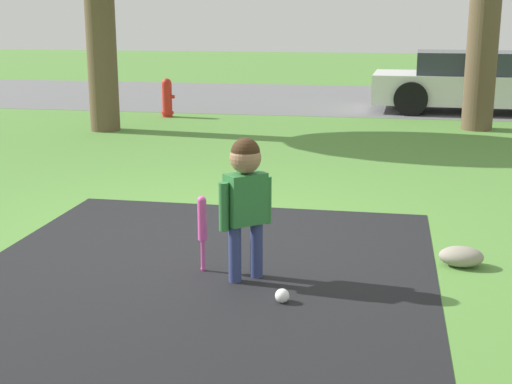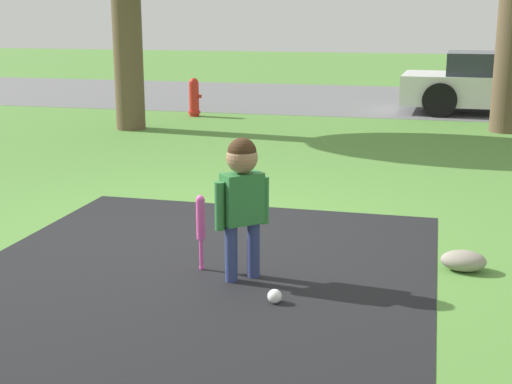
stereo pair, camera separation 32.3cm
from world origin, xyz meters
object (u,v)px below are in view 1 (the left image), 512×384
(baseball_bat, at_px, (202,223))
(sports_ball, at_px, (282,296))
(child, at_px, (246,189))
(fire_hydrant, at_px, (167,98))
(parked_car, at_px, (473,83))

(baseball_bat, relative_size, sports_ball, 5.97)
(child, height_order, baseball_bat, child)
(baseball_bat, bearing_deg, child, -17.67)
(child, height_order, sports_ball, child)
(child, distance_m, baseball_bat, 0.48)
(fire_hydrant, distance_m, parked_car, 5.92)
(child, distance_m, parked_car, 10.04)
(fire_hydrant, bearing_deg, baseball_bat, -70.70)
(child, height_order, fire_hydrant, child)
(baseball_bat, distance_m, fire_hydrant, 8.31)
(fire_hydrant, bearing_deg, child, -68.73)
(sports_ball, distance_m, fire_hydrant, 9.01)
(baseball_bat, xyz_separation_m, sports_ball, (0.67, -0.49, -0.33))
(baseball_bat, distance_m, sports_ball, 0.89)
(child, xyz_separation_m, sports_ball, (0.32, -0.37, -0.63))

